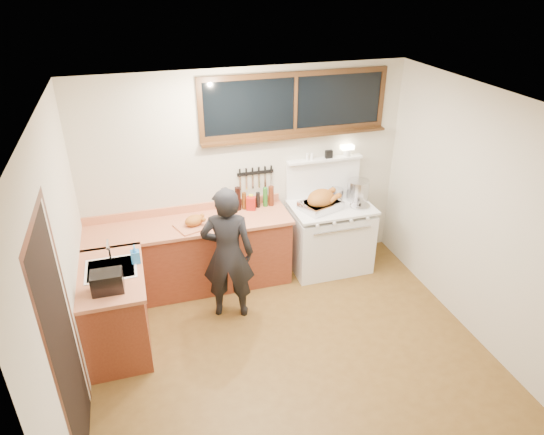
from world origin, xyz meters
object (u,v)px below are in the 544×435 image
object	(u,v)px
man	(228,254)
cutting_board	(195,222)
vintage_stove	(329,235)
roast_turkey	(321,201)

from	to	relation	value
man	cutting_board	xyz separation A→B (m)	(-0.27, 0.54, 0.16)
vintage_stove	cutting_board	xyz separation A→B (m)	(-1.74, -0.06, 0.49)
vintage_stove	roast_turkey	distance (m)	0.56
man	roast_turkey	distance (m)	1.43
vintage_stove	man	bearing A→B (deg)	-157.86
man	roast_turkey	world-z (taller)	man
cutting_board	roast_turkey	xyz separation A→B (m)	(1.57, 0.00, 0.05)
man	roast_turkey	xyz separation A→B (m)	(1.30, 0.54, 0.21)
vintage_stove	cutting_board	size ratio (longest dim) A/B	3.18
roast_turkey	man	bearing A→B (deg)	-157.47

